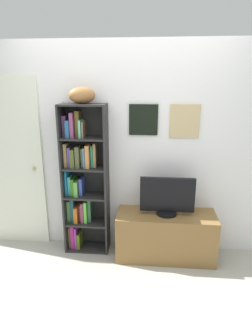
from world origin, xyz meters
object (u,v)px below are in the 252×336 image
(football, at_px, (82,95))
(tv_stand, at_px, (165,236))
(bookshelf, at_px, (82,180))
(door, at_px, (9,164))
(television, at_px, (167,197))

(football, distance_m, tv_stand, 1.75)
(bookshelf, xyz_separation_m, tv_stand, (0.95, -0.11, -0.58))
(door, bearing_deg, tv_stand, -5.90)
(football, height_order, television, football)
(bookshelf, height_order, tv_stand, bookshelf)
(tv_stand, bearing_deg, television, 90.00)
(tv_stand, bearing_deg, football, 174.69)
(tv_stand, bearing_deg, bookshelf, 173.28)
(door, bearing_deg, football, -6.47)
(bookshelf, relative_size, door, 0.85)
(tv_stand, height_order, television, television)
(tv_stand, distance_m, door, 1.96)
(bookshelf, xyz_separation_m, football, (0.05, -0.03, 0.92))
(bookshelf, bearing_deg, tv_stand, -6.72)
(bookshelf, bearing_deg, television, -6.64)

